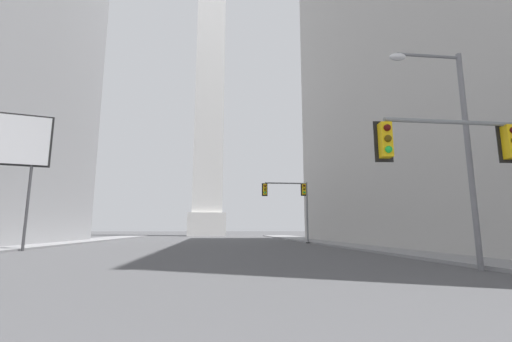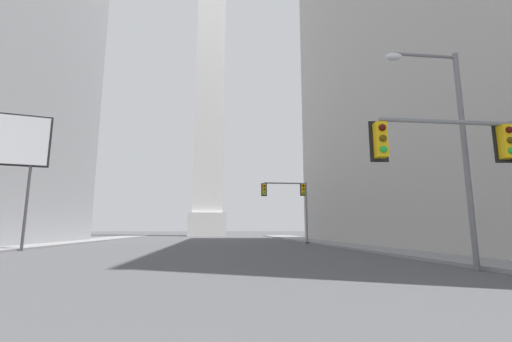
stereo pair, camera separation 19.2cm
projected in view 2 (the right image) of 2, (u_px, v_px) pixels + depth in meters
The scene contains 6 objects.
sidewalk_right at pixel (369, 246), 26.63m from camera, with size 5.00×84.88×0.15m, color gray.
building_right at pixel (493, 0), 31.59m from camera, with size 26.15×41.81×44.65m.
obelisk at pixel (211, 61), 75.78m from camera, with size 7.49×7.49×78.69m.
traffic_light_mid_right at pixel (292, 197), 34.92m from camera, with size 4.84×0.50×6.15m.
traffic_light_near_right at pixel (467, 155), 10.82m from camera, with size 5.04×0.52×4.92m.
street_lamp at pixel (452, 132), 12.68m from camera, with size 2.94×0.36×8.13m.
Camera 2 is at (1.79, -0.59, 1.44)m, focal length 24.00 mm.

